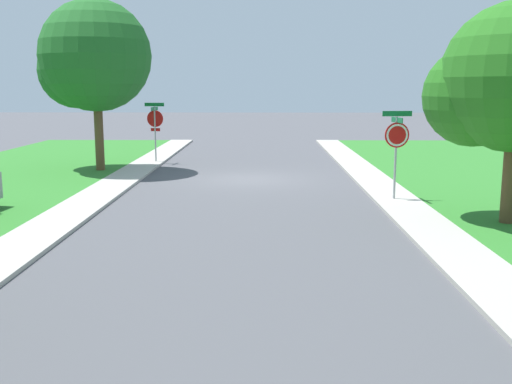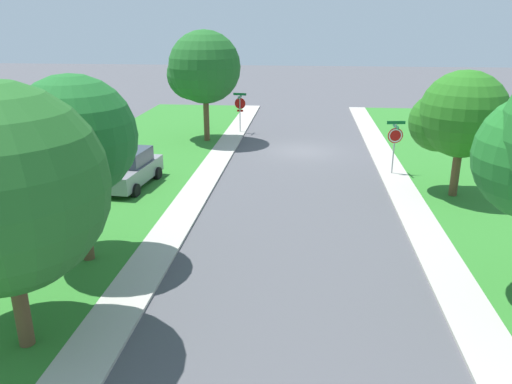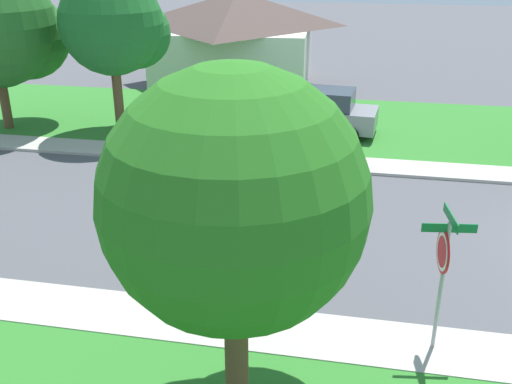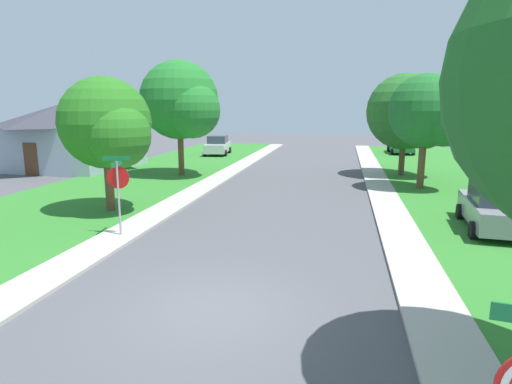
# 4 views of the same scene
# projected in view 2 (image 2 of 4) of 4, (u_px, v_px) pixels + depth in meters

# --- Properties ---
(ground_plane) EXTENTS (120.00, 120.00, 0.00)m
(ground_plane) POSITION_uv_depth(u_px,v_px,m) (302.00, 151.00, 30.09)
(ground_plane) COLOR #4C4C51
(sidewalk_east) EXTENTS (1.40, 56.00, 0.10)m
(sidewalk_east) POSITION_uv_depth(u_px,v_px,m) (175.00, 224.00, 19.23)
(sidewalk_east) COLOR #ADA89E
(sidewalk_east) RESTS_ON ground
(lawn_east) EXTENTS (8.00, 56.00, 0.08)m
(lawn_east) POSITION_uv_depth(u_px,v_px,m) (58.00, 219.00, 19.68)
(lawn_east) COLOR #2D7528
(lawn_east) RESTS_ON ground
(sidewalk_west) EXTENTS (1.40, 56.00, 0.10)m
(sidewalk_west) POSITION_uv_depth(u_px,v_px,m) (426.00, 233.00, 18.34)
(sidewalk_west) COLOR #ADA89E
(sidewalk_west) RESTS_ON ground
(stop_sign_near_corner) EXTENTS (0.91, 0.91, 2.77)m
(stop_sign_near_corner) POSITION_uv_depth(u_px,v_px,m) (240.00, 106.00, 34.38)
(stop_sign_near_corner) COLOR #9E9EA3
(stop_sign_near_corner) RESTS_ON ground
(stop_sign_far_corner) EXTENTS (0.91, 0.91, 2.77)m
(stop_sign_far_corner) POSITION_uv_depth(u_px,v_px,m) (395.00, 139.00, 24.84)
(stop_sign_far_corner) COLOR #9E9EA3
(stop_sign_far_corner) RESTS_ON ground
(car_grey_kerbside_mid) EXTENTS (2.32, 4.44, 1.76)m
(car_grey_kerbside_mid) POSITION_uv_depth(u_px,v_px,m) (129.00, 169.00, 23.37)
(car_grey_kerbside_mid) COLOR gray
(car_grey_kerbside_mid) RESTS_ON ground
(tree_corner_large) EXTENTS (4.82, 4.49, 6.96)m
(tree_corner_large) POSITION_uv_depth(u_px,v_px,m) (201.00, 69.00, 31.21)
(tree_corner_large) COLOR brown
(tree_corner_large) RESTS_ON ground
(tree_across_right) EXTENTS (4.04, 3.75, 6.02)m
(tree_across_right) POSITION_uv_depth(u_px,v_px,m) (71.00, 140.00, 15.23)
(tree_across_right) COLOR brown
(tree_across_right) RESTS_ON ground
(tree_across_left) EXTENTS (3.96, 3.69, 5.55)m
(tree_across_left) POSITION_uv_depth(u_px,v_px,m) (457.00, 116.00, 21.29)
(tree_across_left) COLOR brown
(tree_across_left) RESTS_ON ground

